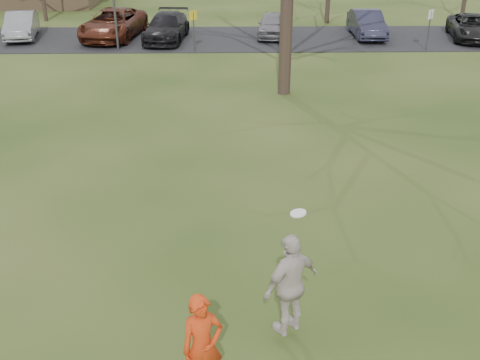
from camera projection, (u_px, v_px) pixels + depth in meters
The scene contains 12 objects.
ground at pixel (244, 360), 9.90m from camera, with size 120.00×120.00×0.00m, color #1E380F.
parking_strip at pixel (233, 39), 32.30m from camera, with size 62.00×6.50×0.04m, color black.
player_defender at pixel (202, 346), 8.90m from camera, with size 0.67×0.44×1.84m, color red.
car_1 at pixel (21, 25), 32.07m from camera, with size 1.49×4.29×1.41m, color gray.
car_2 at pixel (113, 24), 32.01m from camera, with size 2.62×5.68×1.58m, color #512113.
car_3 at pixel (166, 27), 31.55m from camera, with size 2.01×4.94×1.43m, color black.
car_4 at pixel (272, 25), 32.41m from camera, with size 1.56×3.88×1.32m, color gray.
car_5 at pixel (367, 24), 32.33m from camera, with size 1.52×4.36×1.44m, color #29293D.
car_6 at pixel (472, 27), 31.83m from camera, with size 2.18×4.73×1.31m, color black.
catching_play at pixel (291, 284), 9.90m from camera, with size 1.22×1.08×2.36m.
sign_yellow at pixel (193, 23), 28.94m from camera, with size 0.35×0.35×2.08m.
sign_white at pixel (430, 23), 29.15m from camera, with size 0.35×0.35×2.08m.
Camera 1 is at (-0.22, -7.49, 7.17)m, focal length 43.00 mm.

